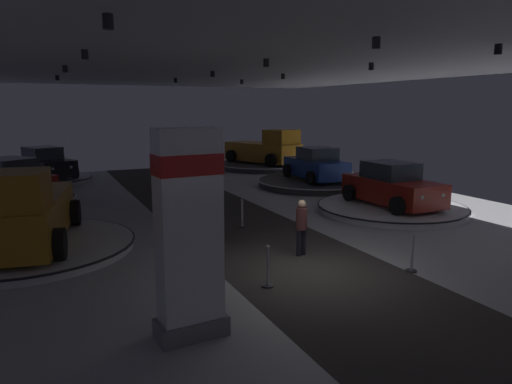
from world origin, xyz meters
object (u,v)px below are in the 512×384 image
display_car_far_right (316,165)px  pickup_truck_deep_right (266,149)px  pickup_truck_mid_left (20,214)px  display_platform_mid_right (391,208)px  display_platform_deep_left (46,179)px  display_platform_deep_right (262,165)px  brand_sign_pylon (189,232)px  display_car_far_left (8,181)px  display_platform_far_right (315,182)px  display_car_mid_right (392,186)px  visitor_walking_near (302,224)px  display_platform_far_left (10,203)px  display_car_deep_left (44,164)px  display_platform_mid_left (26,247)px

display_car_far_right → pickup_truck_deep_right: bearing=84.3°
pickup_truck_mid_left → display_platform_mid_right: bearing=-0.1°
display_platform_deep_left → display_platform_deep_right: bearing=0.3°
display_platform_deep_left → brand_sign_pylon: bearing=-84.3°
display_car_far_left → pickup_truck_mid_left: size_ratio=0.81×
brand_sign_pylon → display_platform_far_right: (10.79, 13.05, -1.76)m
display_platform_mid_right → display_car_far_right: 6.60m
display_platform_far_right → display_platform_deep_left: bearing=149.2°
pickup_truck_deep_right → display_car_mid_right: bearing=-95.3°
display_car_far_left → display_platform_far_right: bearing=-2.9°
brand_sign_pylon → visitor_walking_near: bearing=37.6°
visitor_walking_near → display_platform_mid_right: bearing=28.5°
brand_sign_pylon → display_car_far_left: 14.25m
display_car_mid_right → display_platform_far_right: 6.58m
brand_sign_pylon → display_platform_far_right: size_ratio=0.62×
brand_sign_pylon → visitor_walking_near: (4.18, 3.22, -1.04)m
brand_sign_pylon → display_platform_far_right: bearing=50.4°
brand_sign_pylon → display_car_far_left: bearing=104.4°
pickup_truck_deep_right → pickup_truck_mid_left: pickup_truck_deep_right is taller
pickup_truck_deep_right → display_platform_far_left: pickup_truck_deep_right is taller
pickup_truck_deep_right → display_car_mid_right: pickup_truck_deep_right is taller
pickup_truck_deep_right → display_platform_mid_right: size_ratio=0.98×
display_platform_deep_right → display_platform_far_left: (-14.97, -6.99, -0.00)m
visitor_walking_near → brand_sign_pylon: bearing=-142.4°
visitor_walking_near → display_car_deep_left: bearing=109.7°
display_platform_mid_right → display_platform_far_right: (0.55, 6.53, 0.04)m
pickup_truck_deep_right → display_platform_far_right: size_ratio=0.94×
display_car_mid_right → display_platform_far_right: (0.55, 6.50, -0.84)m
brand_sign_pylon → display_platform_far_left: bearing=104.4°
display_platform_mid_right → display_platform_far_right: size_ratio=0.96×
display_platform_far_left → display_platform_far_right: bearing=-3.0°
display_platform_deep_left → display_car_far_left: display_car_far_left is taller
display_car_deep_left → display_platform_far_right: size_ratio=0.75×
brand_sign_pylon → display_platform_mid_right: size_ratio=0.65×
display_platform_deep_right → display_platform_far_left: 16.52m
display_platform_far_right → display_platform_far_left: display_platform_far_left is taller
display_platform_deep_right → display_platform_far_left: bearing=-155.0°
display_platform_deep_right → display_platform_deep_left: display_platform_deep_right is taller
display_car_mid_right → visitor_walking_near: display_car_mid_right is taller
display_car_deep_left → display_platform_deep_right: bearing=0.1°
display_platform_deep_right → visitor_walking_near: bearing=-112.4°
pickup_truck_deep_right → display_car_mid_right: (-1.30, -13.94, -0.27)m
display_platform_far_left → visitor_walking_near: (7.73, -10.58, 0.71)m
display_car_far_left → display_platform_far_left: bearing=123.0°
display_car_far_left → display_car_far_right: bearing=-3.0°
display_car_deep_left → visitor_walking_near: bearing=-70.3°
display_platform_mid_left → pickup_truck_deep_right: bearing=43.5°
display_car_far_right → display_car_far_left: size_ratio=0.97×
pickup_truck_deep_right → display_car_deep_left: (-13.62, 0.27, -0.32)m
display_platform_far_left → display_platform_mid_left: bearing=-84.0°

